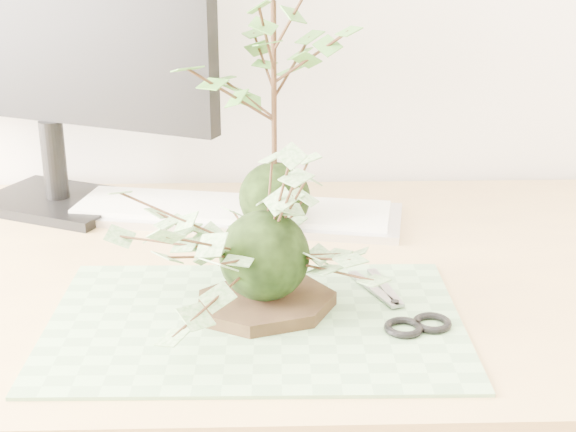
# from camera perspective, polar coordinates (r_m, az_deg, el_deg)

# --- Properties ---
(desk) EXTENTS (1.60, 0.70, 0.74)m
(desk) POSITION_cam_1_polar(r_m,az_deg,el_deg) (1.07, 0.19, -7.85)
(desk) COLOR tan
(desk) RESTS_ON ground_plane
(cutting_mat) EXTENTS (0.46, 0.31, 0.00)m
(cutting_mat) POSITION_cam_1_polar(r_m,az_deg,el_deg) (0.89, -2.33, -7.50)
(cutting_mat) COLOR #628C5E
(cutting_mat) RESTS_ON desk
(stone_dish) EXTENTS (0.21, 0.21, 0.01)m
(stone_dish) POSITION_cam_1_polar(r_m,az_deg,el_deg) (0.90, -1.66, -6.21)
(stone_dish) COLOR black
(stone_dish) RESTS_ON cutting_mat
(ivy_kokedama) EXTENTS (0.37, 0.37, 0.20)m
(ivy_kokedama) POSITION_cam_1_polar(r_m,az_deg,el_deg) (0.86, -1.73, 0.05)
(ivy_kokedama) COLOR black
(ivy_kokedama) RESTS_ON stone_dish
(maple_kokedama) EXTENTS (0.23, 0.23, 0.42)m
(maple_kokedama) POSITION_cam_1_polar(r_m,az_deg,el_deg) (1.07, -1.04, 13.75)
(maple_kokedama) COLOR black
(maple_kokedama) RESTS_ON desk
(keyboard) EXTENTS (0.51, 0.24, 0.02)m
(keyboard) POSITION_cam_1_polar(r_m,az_deg,el_deg) (1.19, -3.98, 0.29)
(keyboard) COLOR silver
(keyboard) RESTS_ON desk
(monitor) EXTENTS (0.51, 0.26, 0.48)m
(monitor) POSITION_cam_1_polar(r_m,az_deg,el_deg) (1.24, -17.13, 13.08)
(monitor) COLOR black
(monitor) RESTS_ON desk
(scissors) EXTENTS (0.09, 0.18, 0.01)m
(scissors) POSITION_cam_1_polar(r_m,az_deg,el_deg) (0.89, 8.12, -7.12)
(scissors) COLOR gray
(scissors) RESTS_ON cutting_mat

